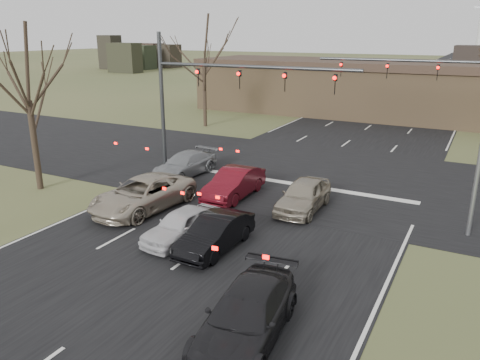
# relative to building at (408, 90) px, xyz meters

# --- Properties ---
(ground) EXTENTS (360.00, 360.00, 0.00)m
(ground) POSITION_rel_building_xyz_m (-2.00, -38.00, -2.67)
(ground) COLOR #444F2A
(ground) RESTS_ON ground
(road_main) EXTENTS (14.00, 300.00, 0.02)m
(road_main) POSITION_rel_building_xyz_m (-2.00, 22.00, -2.66)
(road_main) COLOR black
(road_main) RESTS_ON ground
(road_cross) EXTENTS (200.00, 14.00, 0.02)m
(road_cross) POSITION_rel_building_xyz_m (-2.00, -23.00, -2.65)
(road_cross) COLOR black
(road_cross) RESTS_ON ground
(building) EXTENTS (42.40, 10.40, 5.30)m
(building) POSITION_rel_building_xyz_m (0.00, 0.00, 0.00)
(building) COLOR olive
(building) RESTS_ON ground
(mast_arm_near) EXTENTS (12.12, 0.24, 8.00)m
(mast_arm_near) POSITION_rel_building_xyz_m (-7.23, -25.00, 2.41)
(mast_arm_near) COLOR #383A3D
(mast_arm_near) RESTS_ON ground
(mast_arm_far) EXTENTS (11.12, 0.24, 8.00)m
(mast_arm_far) POSITION_rel_building_xyz_m (4.18, -15.00, 2.35)
(mast_arm_far) COLOR #383A3D
(mast_arm_far) RESTS_ON ground
(tree_left_near) EXTENTS (5.10, 5.10, 8.50)m
(tree_left_near) POSITION_rel_building_xyz_m (-13.50, -32.00, 3.90)
(tree_left_near) COLOR black
(tree_left_near) RESTS_ON ground
(tree_left_far) EXTENTS (5.70, 5.70, 9.50)m
(tree_left_far) POSITION_rel_building_xyz_m (-15.00, -13.00, 4.68)
(tree_left_far) COLOR black
(tree_left_far) RESTS_ON ground
(car_silver_suv) EXTENTS (2.96, 5.65, 1.52)m
(car_silver_suv) POSITION_rel_building_xyz_m (-6.65, -31.86, -1.91)
(car_silver_suv) COLOR #AFA28D
(car_silver_suv) RESTS_ON ground
(car_white_sedan) EXTENTS (1.96, 3.96, 1.30)m
(car_white_sedan) POSITION_rel_building_xyz_m (-3.09, -33.83, -2.02)
(car_white_sedan) COLOR silver
(car_white_sedan) RESTS_ON ground
(car_black_hatch) EXTENTS (1.45, 4.00, 1.31)m
(car_black_hatch) POSITION_rel_building_xyz_m (-1.50, -33.92, -2.01)
(car_black_hatch) COLOR black
(car_black_hatch) RESTS_ON ground
(car_charcoal_sedan) EXTENTS (2.49, 4.98, 1.39)m
(car_charcoal_sedan) POSITION_rel_building_xyz_m (2.04, -38.24, -1.97)
(car_charcoal_sedan) COLOR black
(car_charcoal_sedan) RESTS_ON ground
(car_grey_ahead) EXTENTS (2.27, 4.70, 1.32)m
(car_grey_ahead) POSITION_rel_building_xyz_m (-8.04, -26.36, -2.01)
(car_grey_ahead) COLOR gray
(car_grey_ahead) RESTS_ON ground
(car_red_ahead) EXTENTS (1.58, 4.40, 1.44)m
(car_red_ahead) POSITION_rel_building_xyz_m (-3.73, -28.33, -1.94)
(car_red_ahead) COLOR #4E0B13
(car_red_ahead) RESTS_ON ground
(car_silver_ahead) EXTENTS (1.81, 4.30, 1.45)m
(car_silver_ahead) POSITION_rel_building_xyz_m (-0.01, -28.42, -1.94)
(car_silver_ahead) COLOR gray
(car_silver_ahead) RESTS_ON ground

